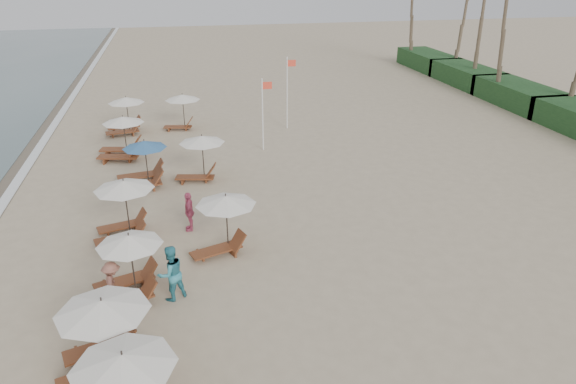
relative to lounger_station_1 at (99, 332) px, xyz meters
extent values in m
plane|color=tan|center=(5.70, 0.39, -1.18)|extent=(160.00, 160.00, 0.00)
cube|color=#193D1C|center=(27.70, 22.39, -0.38)|extent=(3.20, 8.00, 1.60)
cube|color=#193D1C|center=(27.70, 29.89, -0.38)|extent=(3.20, 8.00, 1.60)
cube|color=#193D1C|center=(27.70, 37.39, -0.38)|extent=(3.20, 8.00, 1.60)
cylinder|color=brown|center=(26.80, 23.59, 4.12)|extent=(0.36, 0.36, 10.60)
cylinder|color=brown|center=(27.70, 28.79, 4.52)|extent=(0.36, 0.36, 11.40)
cylinder|color=brown|center=(28.60, 33.99, 3.32)|extent=(0.36, 0.36, 9.00)
cylinder|color=brown|center=(26.80, 39.19, 3.72)|extent=(0.36, 0.36, 9.80)
cone|color=white|center=(0.86, -2.29, 0.88)|extent=(2.37, 2.37, 0.35)
cylinder|color=black|center=(0.19, 0.00, -0.15)|extent=(0.05, 0.05, 2.07)
cone|color=white|center=(0.19, 0.00, 0.79)|extent=(2.45, 2.45, 0.35)
cylinder|color=black|center=(0.69, 3.24, -0.10)|extent=(0.05, 0.05, 2.16)
cone|color=white|center=(0.69, 3.24, 0.88)|extent=(2.09, 2.09, 0.35)
cylinder|color=black|center=(0.29, 7.43, -0.03)|extent=(0.05, 0.05, 2.32)
cone|color=white|center=(0.29, 7.43, 1.03)|extent=(2.29, 2.29, 0.35)
cylinder|color=black|center=(0.88, 12.68, -0.10)|extent=(0.05, 0.05, 2.16)
cone|color=#336496|center=(0.88, 12.68, 0.88)|extent=(2.09, 2.09, 0.35)
cylinder|color=black|center=(-0.35, 16.91, -0.06)|extent=(0.05, 0.05, 2.25)
cone|color=white|center=(-0.35, 16.91, 0.97)|extent=(2.23, 2.23, 0.35)
cylinder|color=black|center=(-0.47, 21.57, -0.07)|extent=(0.05, 0.05, 2.22)
cone|color=white|center=(-0.47, 21.57, 0.93)|extent=(2.23, 2.23, 0.35)
cylinder|color=black|center=(3.96, 5.58, -0.11)|extent=(0.05, 0.05, 2.15)
cone|color=white|center=(3.96, 5.58, 0.87)|extent=(2.24, 2.24, 0.35)
cylinder|color=black|center=(3.59, 12.91, -0.11)|extent=(0.05, 0.05, 2.15)
cone|color=white|center=(3.59, 12.91, 0.87)|extent=(2.24, 2.24, 0.35)
cylinder|color=black|center=(2.97, 21.82, -0.11)|extent=(0.05, 0.05, 2.15)
cone|color=white|center=(2.97, 21.82, 0.87)|extent=(2.24, 2.24, 0.35)
imported|color=teal|center=(1.86, 2.84, -0.24)|extent=(1.14, 1.06, 1.89)
imported|color=#915949|center=(0.07, 2.87, -0.41)|extent=(0.73, 1.08, 1.54)
imported|color=#CC5176|center=(2.65, 7.51, -0.36)|extent=(0.46, 0.99, 1.65)
cylinder|color=silver|center=(7.23, 16.53, 0.88)|extent=(0.08, 0.08, 4.12)
cube|color=#E5412A|center=(7.51, 16.53, 2.54)|extent=(0.55, 0.02, 0.40)
cylinder|color=silver|center=(9.49, 20.40, 1.10)|extent=(0.08, 0.08, 4.58)
cube|color=#E5412A|center=(9.77, 20.40, 2.99)|extent=(0.55, 0.02, 0.40)
camera|label=1|loc=(2.45, -11.79, 8.85)|focal=32.71mm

